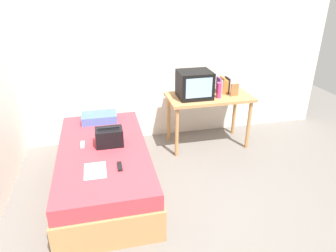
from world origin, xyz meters
The scene contains 13 objects.
ground_plane centered at (0.00, 0.00, 0.00)m, with size 8.00×8.00×0.00m, color slate.
wall_back centered at (0.00, 2.00, 1.30)m, with size 5.20×0.10×2.60m, color silver.
bed centered at (-0.88, 0.77, 0.25)m, with size 1.00×2.00×0.50m.
desk centered at (0.61, 1.49, 0.65)m, with size 1.16×0.60×0.75m.
tv centered at (0.39, 1.48, 0.93)m, with size 0.44×0.39×0.36m.
water_bottle centered at (0.70, 1.39, 0.86)m, with size 0.06×0.06×0.21m, color #E53372.
book_row centered at (0.84, 1.57, 0.86)m, with size 0.15×0.16×0.23m.
picture_frame centered at (0.94, 1.40, 0.84)m, with size 0.11×0.02×0.17m, color olive.
pillow centered at (-0.90, 1.52, 0.56)m, with size 0.45×0.29×0.11m, color #4766AD.
handbag centered at (-0.80, 0.83, 0.61)m, with size 0.30×0.20×0.22m.
magazine centered at (-0.97, 0.32, 0.51)m, with size 0.21×0.29×0.01m, color white.
remote_dark centered at (-0.73, 0.33, 0.52)m, with size 0.04×0.16×0.02m, color black.
remote_silver centered at (-1.10, 0.88, 0.52)m, with size 0.04×0.14×0.02m, color #B7B7BC.
Camera 1 is at (-0.85, -2.30, 2.17)m, focal length 32.88 mm.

